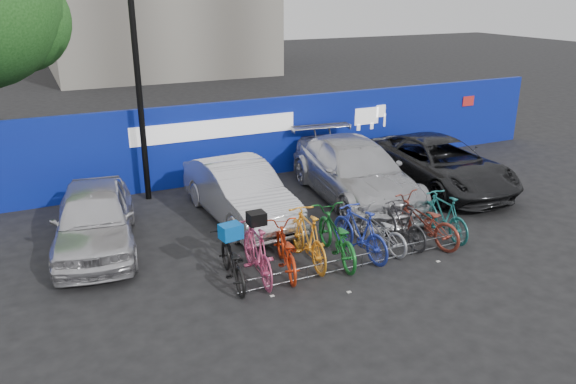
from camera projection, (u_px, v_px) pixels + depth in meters
ground at (347, 255)px, 12.32m from camera, size 100.00×100.00×0.00m
hoarding at (247, 139)px, 17.01m from camera, size 22.00×0.18×2.40m
lamppost at (138, 80)px, 14.51m from camera, size 0.25×0.50×6.11m
bike_rack at (362, 260)px, 11.75m from camera, size 5.60×0.03×0.30m
car_0 at (95, 218)px, 12.41m from camera, size 2.35×4.46×1.45m
car_1 at (240, 192)px, 14.03m from camera, size 1.78×4.47×1.45m
car_2 at (355, 171)px, 15.37m from camera, size 2.85×5.69×1.59m
car_3 at (439, 163)px, 16.31m from camera, size 2.60×5.27×1.44m
bike_0 at (232, 261)px, 11.02m from camera, size 0.82×1.88×0.96m
bike_1 at (257, 251)px, 11.18m from camera, size 0.73×1.98×1.17m
bike_2 at (285, 250)px, 11.46m from camera, size 1.07×1.96×0.98m
bike_3 at (308, 237)px, 11.78m from camera, size 0.72×2.00×1.18m
bike_4 at (336, 236)px, 11.94m from camera, size 1.02×2.17×1.10m
bike_5 at (360, 232)px, 12.11m from camera, size 0.75×1.92×1.12m
bike_6 at (378, 230)px, 12.47m from camera, size 0.90×1.84×0.92m
bike_7 at (402, 224)px, 12.69m from camera, size 0.57×1.68×0.99m
bike_8 at (423, 220)px, 12.78m from camera, size 1.13×2.15×1.07m
bike_9 at (444, 215)px, 13.08m from camera, size 0.55×1.78×1.06m
cargo_crate at (231, 231)px, 10.81m from camera, size 0.45×0.37×0.29m
cargo_topcase at (256, 218)px, 10.94m from camera, size 0.34×0.31×0.25m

